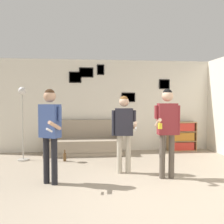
{
  "coord_description": "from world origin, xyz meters",
  "views": [
    {
      "loc": [
        -0.85,
        -3.33,
        1.48
      ],
      "look_at": [
        -0.29,
        2.02,
        1.25
      ],
      "focal_mm": 40.0,
      "sensor_mm": 36.0,
      "label": 1
    }
  ],
  "objects_px": {
    "person_watcher_holding_cup": "(167,123)",
    "couch": "(84,143)",
    "drinking_cup": "(177,120)",
    "person_player_foreground_center": "(124,126)",
    "floor_lamp": "(23,110)",
    "bottle_on_floor": "(65,157)",
    "person_player_foreground_left": "(50,126)",
    "bookshelf": "(182,136)"
  },
  "relations": [
    {
      "from": "bookshelf",
      "to": "person_player_foreground_center",
      "type": "bearing_deg",
      "value": -134.12
    },
    {
      "from": "couch",
      "to": "bottle_on_floor",
      "type": "relative_size",
      "value": 7.58
    },
    {
      "from": "floor_lamp",
      "to": "person_player_foreground_center",
      "type": "bearing_deg",
      "value": -29.92
    },
    {
      "from": "floor_lamp",
      "to": "person_player_foreground_center",
      "type": "relative_size",
      "value": 1.15
    },
    {
      "from": "couch",
      "to": "bookshelf",
      "type": "xyz_separation_m",
      "value": [
        2.92,
        0.19,
        0.13
      ]
    },
    {
      "from": "couch",
      "to": "bottle_on_floor",
      "type": "distance_m",
      "value": 0.94
    },
    {
      "from": "bookshelf",
      "to": "person_player_foreground_center",
      "type": "height_order",
      "value": "person_player_foreground_center"
    },
    {
      "from": "couch",
      "to": "floor_lamp",
      "type": "xyz_separation_m",
      "value": [
        -1.5,
        -0.6,
        0.95
      ]
    },
    {
      "from": "person_player_foreground_center",
      "to": "bottle_on_floor",
      "type": "relative_size",
      "value": 5.75
    },
    {
      "from": "person_watcher_holding_cup",
      "to": "bottle_on_floor",
      "type": "bearing_deg",
      "value": 142.52
    },
    {
      "from": "person_player_foreground_center",
      "to": "person_watcher_holding_cup",
      "type": "height_order",
      "value": "person_watcher_holding_cup"
    },
    {
      "from": "person_player_foreground_left",
      "to": "person_watcher_holding_cup",
      "type": "distance_m",
      "value": 2.18
    },
    {
      "from": "bookshelf",
      "to": "bottle_on_floor",
      "type": "xyz_separation_m",
      "value": [
        -3.38,
        -0.99,
        -0.32
      ]
    },
    {
      "from": "bookshelf",
      "to": "person_player_foreground_left",
      "type": "xyz_separation_m",
      "value": [
        -3.49,
        -2.68,
        0.62
      ]
    },
    {
      "from": "couch",
      "to": "person_player_foreground_center",
      "type": "distance_m",
      "value": 2.23
    },
    {
      "from": "bottle_on_floor",
      "to": "drinking_cup",
      "type": "height_order",
      "value": "drinking_cup"
    },
    {
      "from": "person_player_foreground_center",
      "to": "bottle_on_floor",
      "type": "distance_m",
      "value": 1.94
    },
    {
      "from": "floor_lamp",
      "to": "couch",
      "type": "bearing_deg",
      "value": 21.89
    },
    {
      "from": "bookshelf",
      "to": "person_player_foreground_center",
      "type": "relative_size",
      "value": 0.54
    },
    {
      "from": "person_player_foreground_left",
      "to": "person_player_foreground_center",
      "type": "xyz_separation_m",
      "value": [
        1.41,
        0.54,
        -0.08
      ]
    },
    {
      "from": "bookshelf",
      "to": "bottle_on_floor",
      "type": "height_order",
      "value": "bookshelf"
    },
    {
      "from": "person_player_foreground_center",
      "to": "drinking_cup",
      "type": "height_order",
      "value": "person_player_foreground_center"
    },
    {
      "from": "drinking_cup",
      "to": "person_player_foreground_center",
      "type": "bearing_deg",
      "value": -131.85
    },
    {
      "from": "bookshelf",
      "to": "drinking_cup",
      "type": "xyz_separation_m",
      "value": [
        -0.16,
        -0.0,
        0.49
      ]
    },
    {
      "from": "couch",
      "to": "person_watcher_holding_cup",
      "type": "distance_m",
      "value": 2.98
    },
    {
      "from": "floor_lamp",
      "to": "drinking_cup",
      "type": "bearing_deg",
      "value": 10.53
    },
    {
      "from": "floor_lamp",
      "to": "person_watcher_holding_cup",
      "type": "xyz_separation_m",
      "value": [
        3.12,
        -1.78,
        -0.2
      ]
    },
    {
      "from": "couch",
      "to": "drinking_cup",
      "type": "height_order",
      "value": "drinking_cup"
    },
    {
      "from": "bookshelf",
      "to": "drinking_cup",
      "type": "relative_size",
      "value": 7.36
    },
    {
      "from": "floor_lamp",
      "to": "bottle_on_floor",
      "type": "height_order",
      "value": "floor_lamp"
    },
    {
      "from": "bookshelf",
      "to": "drinking_cup",
      "type": "height_order",
      "value": "drinking_cup"
    },
    {
      "from": "couch",
      "to": "floor_lamp",
      "type": "distance_m",
      "value": 1.87
    },
    {
      "from": "bookshelf",
      "to": "person_player_foreground_center",
      "type": "distance_m",
      "value": 3.03
    },
    {
      "from": "drinking_cup",
      "to": "floor_lamp",
      "type": "bearing_deg",
      "value": -169.47
    },
    {
      "from": "bottle_on_floor",
      "to": "drinking_cup",
      "type": "bearing_deg",
      "value": 17.02
    },
    {
      "from": "floor_lamp",
      "to": "person_player_foreground_left",
      "type": "xyz_separation_m",
      "value": [
        0.93,
        -1.89,
        -0.21
      ]
    },
    {
      "from": "bookshelf",
      "to": "person_player_foreground_left",
      "type": "relative_size",
      "value": 0.51
    },
    {
      "from": "couch",
      "to": "floor_lamp",
      "type": "height_order",
      "value": "floor_lamp"
    },
    {
      "from": "person_player_foreground_left",
      "to": "person_watcher_holding_cup",
      "type": "bearing_deg",
      "value": 2.74
    },
    {
      "from": "person_player_foreground_center",
      "to": "couch",
      "type": "bearing_deg",
      "value": 113.48
    },
    {
      "from": "person_watcher_holding_cup",
      "to": "couch",
      "type": "bearing_deg",
      "value": 124.16
    },
    {
      "from": "bookshelf",
      "to": "floor_lamp",
      "type": "height_order",
      "value": "floor_lamp"
    }
  ]
}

